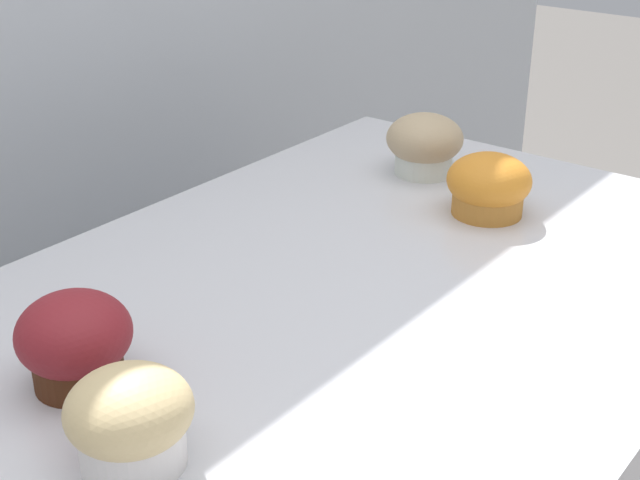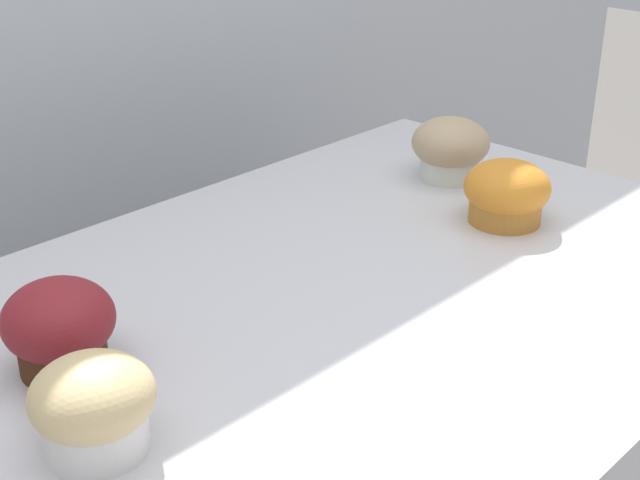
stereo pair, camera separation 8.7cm
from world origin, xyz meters
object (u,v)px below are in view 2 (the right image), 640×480
muffin_back_right (450,148)px  muffin_back_left (93,406)px  muffin_front_center (507,193)px  muffin_front_left (59,327)px

muffin_back_right → muffin_back_left: bearing=-166.9°
muffin_back_left → muffin_back_right: (0.63, 0.15, 0.00)m
muffin_front_center → muffin_back_left: (-0.57, -0.02, 0.00)m
muffin_back_left → muffin_front_left: 0.12m
muffin_back_left → muffin_back_right: size_ratio=0.92×
muffin_back_right → muffin_front_left: (-0.59, -0.03, -0.00)m
muffin_front_center → muffin_front_left: bearing=169.5°
muffin_back_left → muffin_front_left: size_ratio=0.98×
muffin_front_center → muffin_back_right: bearing=62.7°
muffin_front_center → muffin_back_right: muffin_back_right is taller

